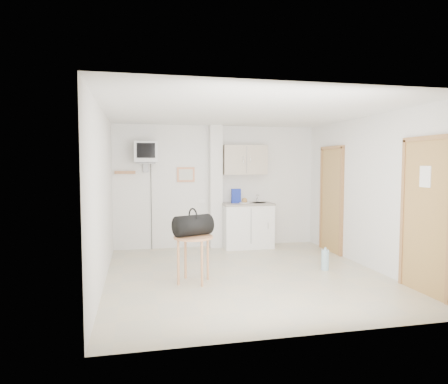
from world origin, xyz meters
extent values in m
plane|color=#B8AF96|center=(0.00, 0.00, 0.00)|extent=(4.50, 4.50, 0.00)
cube|color=white|center=(0.00, 2.25, 1.25)|extent=(4.20, 0.04, 2.50)
cube|color=white|center=(0.00, -2.25, 1.25)|extent=(4.20, 0.04, 2.50)
cube|color=white|center=(-2.10, 0.00, 1.25)|extent=(0.04, 4.50, 2.50)
cube|color=white|center=(2.10, 0.00, 1.25)|extent=(0.04, 4.50, 2.50)
cube|color=white|center=(0.00, 0.00, 2.50)|extent=(4.20, 4.50, 0.04)
cube|color=white|center=(-0.05, 2.14, 1.25)|extent=(0.25, 0.22, 2.50)
cube|color=tan|center=(-0.65, 2.23, 1.50)|extent=(0.36, 0.03, 0.30)
cube|color=silver|center=(-0.65, 2.22, 1.50)|extent=(0.28, 0.01, 0.22)
cube|color=#B3794B|center=(-1.85, 2.22, 1.55)|extent=(0.40, 0.05, 0.06)
cube|color=white|center=(-0.32, 2.24, 0.95)|extent=(0.15, 0.02, 0.08)
cylinder|color=#B3794B|center=(-2.00, 2.16, 1.54)|extent=(0.02, 0.08, 0.02)
cylinder|color=#B3794B|center=(-1.90, 2.16, 1.54)|extent=(0.02, 0.08, 0.02)
cylinder|color=#B3794B|center=(-1.80, 2.16, 1.54)|extent=(0.02, 0.08, 0.02)
cylinder|color=#B3794B|center=(-1.70, 2.16, 1.54)|extent=(0.02, 0.08, 0.02)
cube|color=olive|center=(2.08, 1.25, 1.00)|extent=(0.04, 0.75, 2.00)
cube|color=brown|center=(2.07, 1.25, 1.00)|extent=(0.06, 0.87, 2.06)
cube|color=olive|center=(2.08, -1.35, 1.01)|extent=(0.04, 0.82, 2.02)
cube|color=brown|center=(2.07, -1.35, 1.01)|extent=(0.06, 0.94, 2.08)
cube|color=white|center=(2.05, -1.35, 1.55)|extent=(0.01, 0.20, 0.28)
cube|color=white|center=(0.58, 1.98, 0.44)|extent=(1.00, 0.55, 0.88)
cube|color=gray|center=(0.58, 1.98, 0.90)|extent=(1.03, 0.58, 0.04)
cylinder|color=#B7B7BA|center=(0.83, 1.98, 0.90)|extent=(0.30, 0.30, 0.05)
cylinder|color=#B7B7BA|center=(0.83, 2.12, 1.00)|extent=(0.02, 0.02, 0.16)
cylinder|color=#B7B7BA|center=(0.83, 2.06, 1.07)|extent=(0.02, 0.13, 0.02)
cube|color=#B9AA95|center=(0.55, 2.09, 1.80)|extent=(0.90, 0.32, 0.60)
cube|color=#152798|center=(0.35, 2.03, 1.06)|extent=(0.19, 0.07, 0.29)
cylinder|color=white|center=(0.52, 1.96, 0.93)|extent=(0.22, 0.22, 0.01)
sphere|color=tan|center=(0.52, 1.96, 0.97)|extent=(0.11, 0.11, 0.11)
cube|color=slate|center=(-1.45, 2.09, 1.73)|extent=(0.36, 0.32, 0.02)
cube|color=slate|center=(-1.45, 2.22, 1.65)|extent=(0.10, 0.06, 0.20)
cube|color=silver|center=(-1.45, 2.02, 1.95)|extent=(0.44, 0.42, 0.40)
cube|color=black|center=(-1.45, 1.80, 1.97)|extent=(0.34, 0.02, 0.28)
cylinder|color=black|center=(-1.35, 2.23, 0.86)|extent=(0.01, 0.01, 1.73)
cylinder|color=#B3794B|center=(-0.84, -0.21, 0.66)|extent=(0.57, 0.57, 0.03)
cylinder|color=#B3794B|center=(-0.61, -0.13, 0.32)|extent=(0.04, 0.04, 0.65)
cylinder|color=#B3794B|center=(-0.93, 0.01, 0.32)|extent=(0.04, 0.04, 0.65)
cylinder|color=#B3794B|center=(-1.07, -0.30, 0.32)|extent=(0.04, 0.04, 0.65)
cylinder|color=#B3794B|center=(-0.75, -0.44, 0.32)|extent=(0.04, 0.04, 0.65)
cylinder|color=black|center=(-0.84, -0.17, 0.83)|extent=(0.62, 0.49, 0.30)
torus|color=black|center=(-0.84, -0.17, 0.97)|extent=(0.11, 0.22, 0.23)
cylinder|color=#99C1CF|center=(1.34, 0.01, 0.16)|extent=(0.12, 0.12, 0.33)
cylinder|color=#99C1CF|center=(1.34, 0.01, 0.35)|extent=(0.04, 0.04, 0.04)
camera|label=1|loc=(-1.62, -5.86, 1.71)|focal=32.00mm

